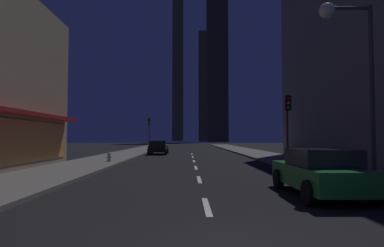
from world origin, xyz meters
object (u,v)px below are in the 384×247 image
Objects in this scene: traffic_light_near_right at (288,114)px; street_lamp_right at (349,48)px; car_parked_far at (158,147)px; traffic_light_far_left at (149,127)px; car_parked_near at (320,172)px; fire_hydrant_far_left at (109,157)px.

traffic_light_near_right is 0.64× the size of street_lamp_right.
car_parked_far is 0.64× the size of street_lamp_right.
car_parked_far is 1.01× the size of traffic_light_far_left.
fire_hydrant_far_left is at bearing 128.17° from car_parked_near.
fire_hydrant_far_left is at bearing 164.37° from traffic_light_near_right.
street_lamp_right is (8.98, -22.48, 4.33)m from car_parked_far.
traffic_light_far_left reaches higher than fire_hydrant_far_left.
traffic_light_far_left is 31.75m from street_lamp_right.
car_parked_near reaches higher than fire_hydrant_far_left.
street_lamp_right is (-0.12, -7.37, 1.87)m from traffic_light_near_right.
street_lamp_right is at bearing -69.93° from traffic_light_far_left.
street_lamp_right reaches higher than fire_hydrant_far_left.
traffic_light_near_right is (9.10, -15.11, 2.45)m from car_parked_far.
car_parked_near is at bearing -73.79° from traffic_light_far_left.
traffic_light_near_right and traffic_light_far_left have the same top height.
car_parked_near is at bearing -51.83° from fire_hydrant_far_left.
car_parked_near is 1.01× the size of traffic_light_far_left.
traffic_light_far_left reaches higher than car_parked_near.
car_parked_near is at bearing -73.30° from car_parked_far.
traffic_light_far_left is at bearing 104.61° from car_parked_far.
street_lamp_right reaches higher than car_parked_far.
traffic_light_near_right is (11.40, -3.19, 2.74)m from fire_hydrant_far_left.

